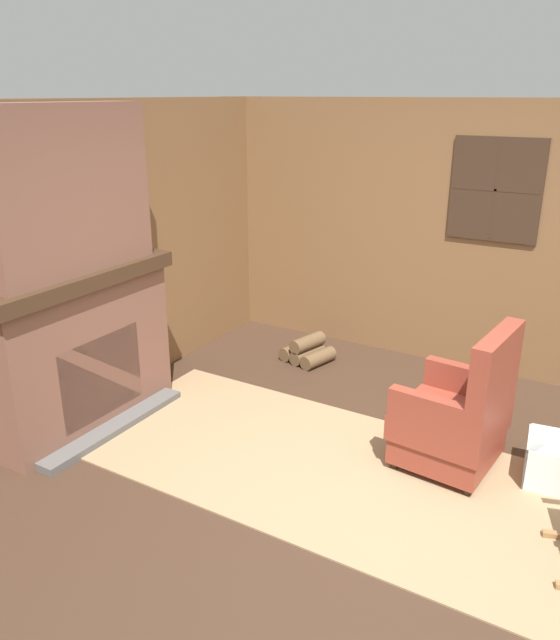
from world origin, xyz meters
TOP-DOWN VIEW (x-y plane):
  - ground_plane at (0.00, 0.00)m, footprint 14.00×14.00m
  - wood_panel_wall_left at (-2.57, 0.00)m, footprint 0.06×5.69m
  - wood_panel_wall_back at (-0.00, 2.57)m, footprint 5.69×0.09m
  - fireplace_hearth at (-2.34, 0.00)m, footprint 0.59×1.59m
  - chimney_breast at (-2.35, 0.00)m, footprint 0.34×1.31m
  - area_rug at (-0.33, 0.38)m, footprint 3.84×1.59m
  - armchair at (0.24, 0.84)m, footprint 0.69×0.73m
  - firewood_stack at (-1.46, 1.90)m, footprint 0.49×0.46m
  - storage_case at (-2.39, 0.63)m, footprint 0.16×0.20m
  - decorative_plate_on_mantel at (-2.41, 0.11)m, footprint 0.06×0.23m

SIDE VIEW (x-z plane):
  - ground_plane at x=0.00m, z-range 0.00..0.00m
  - area_rug at x=-0.33m, z-range 0.00..0.01m
  - firewood_stack at x=-1.46m, z-range -0.03..0.22m
  - armchair at x=0.24m, z-range -0.14..0.88m
  - fireplace_hearth at x=-2.34m, z-range 0.00..1.22m
  - wood_panel_wall_left at x=-2.57m, z-range 0.00..2.37m
  - wood_panel_wall_back at x=0.00m, z-range 0.01..2.38m
  - storage_case at x=-2.39m, z-range 1.22..1.34m
  - decorative_plate_on_mantel at x=-2.41m, z-range 1.22..1.45m
  - chimney_breast at x=-2.35m, z-range 1.22..2.35m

